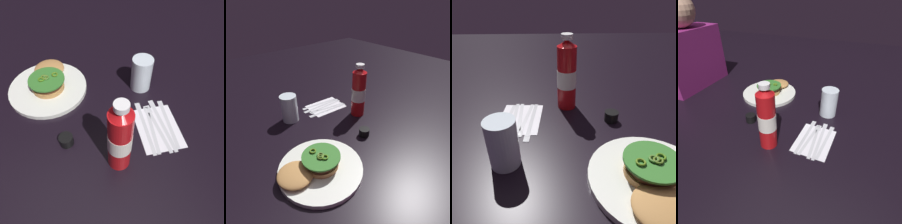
% 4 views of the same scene
% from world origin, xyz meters
% --- Properties ---
extents(ground_plane, '(3.00, 3.00, 0.00)m').
position_xyz_m(ground_plane, '(0.00, 0.00, 0.00)').
color(ground_plane, black).
extents(dinner_plate, '(0.29, 0.29, 0.02)m').
position_xyz_m(dinner_plate, '(0.10, 0.08, 0.01)').
color(dinner_plate, silver).
rests_on(dinner_plate, ground_plane).
extents(burger_sandwich, '(0.22, 0.14, 0.05)m').
position_xyz_m(burger_sandwich, '(0.13, 0.07, 0.04)').
color(burger_sandwich, '#B57F44').
rests_on(burger_sandwich, dinner_plate).
extents(ketchup_bottle, '(0.07, 0.07, 0.26)m').
position_xyz_m(ketchup_bottle, '(-0.25, -0.10, 0.12)').
color(ketchup_bottle, '#B31014').
rests_on(ketchup_bottle, ground_plane).
extents(water_glass, '(0.08, 0.08, 0.13)m').
position_xyz_m(water_glass, '(0.03, -0.27, 0.06)').
color(water_glass, silver).
rests_on(water_glass, ground_plane).
extents(condiment_cup, '(0.04, 0.04, 0.03)m').
position_xyz_m(condiment_cup, '(-0.15, 0.04, 0.02)').
color(condiment_cup, black).
rests_on(condiment_cup, ground_plane).
extents(napkin, '(0.19, 0.15, 0.00)m').
position_xyz_m(napkin, '(-0.17, -0.26, 0.00)').
color(napkin, white).
rests_on(napkin, ground_plane).
extents(butter_knife, '(0.20, 0.03, 0.00)m').
position_xyz_m(butter_knife, '(-0.15, -0.30, 0.00)').
color(butter_knife, silver).
rests_on(butter_knife, napkin).
extents(table_knife, '(0.22, 0.02, 0.00)m').
position_xyz_m(table_knife, '(-0.15, -0.28, 0.00)').
color(table_knife, silver).
rests_on(table_knife, napkin).
extents(fork_utensil, '(0.20, 0.03, 0.00)m').
position_xyz_m(fork_utensil, '(-0.15, -0.26, 0.00)').
color(fork_utensil, silver).
rests_on(fork_utensil, napkin).
extents(spoon_utensil, '(0.20, 0.04, 0.00)m').
position_xyz_m(spoon_utensil, '(-0.14, -0.25, 0.00)').
color(spoon_utensil, silver).
rests_on(spoon_utensil, napkin).
extents(steak_knife, '(0.22, 0.03, 0.00)m').
position_xyz_m(steak_knife, '(-0.14, -0.22, 0.00)').
color(steak_knife, silver).
rests_on(steak_knife, napkin).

